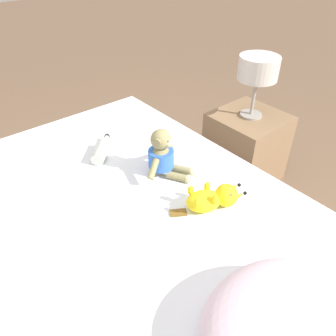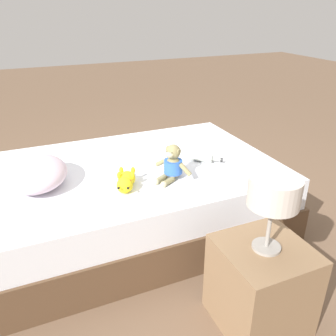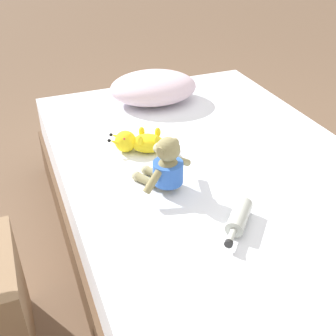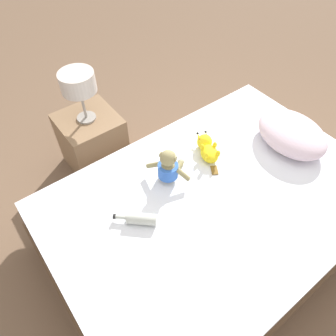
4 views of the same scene
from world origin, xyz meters
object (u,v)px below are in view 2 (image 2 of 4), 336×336
at_px(plush_monkey, 172,165).
at_px(plush_yellow_creature, 126,181).
at_px(bed, 139,196).
at_px(bedside_lamp, 274,194).
at_px(nightstand, 260,286).
at_px(glass_bottle, 203,157).
at_px(pillow, 36,173).

relative_size(plush_monkey, plush_yellow_creature, 0.82).
bearing_deg(plush_yellow_creature, bed, -31.28).
bearing_deg(bedside_lamp, nightstand, 0.00).
relative_size(plush_monkey, glass_bottle, 1.27).
height_order(pillow, nightstand, pillow).
xyz_separation_m(pillow, bedside_lamp, (-1.08, -0.96, 0.19)).
height_order(glass_bottle, bedside_lamp, bedside_lamp).
relative_size(plush_yellow_creature, bedside_lamp, 0.83).
distance_m(bed, pillow, 0.77).
distance_m(bed, nightstand, 1.15).
distance_m(pillow, nightstand, 1.49).
bearing_deg(plush_yellow_creature, glass_bottle, -75.09).
relative_size(plush_yellow_creature, glass_bottle, 1.55).
distance_m(nightstand, bedside_lamp, 0.54).
xyz_separation_m(bed, glass_bottle, (-0.12, -0.46, 0.29)).
distance_m(plush_yellow_creature, nightstand, 0.99).
height_order(plush_yellow_creature, glass_bottle, plush_yellow_creature).
bearing_deg(nightstand, glass_bottle, -10.33).
bearing_deg(pillow, bed, -87.19).
relative_size(pillow, bedside_lamp, 1.41).
distance_m(plush_monkey, nightstand, 0.91).
bearing_deg(pillow, glass_bottle, -94.49).
xyz_separation_m(bed, bedside_lamp, (-1.11, -0.28, 0.54)).
bearing_deg(bedside_lamp, bed, 14.04).
bearing_deg(bed, glass_bottle, -105.10).
distance_m(plush_yellow_creature, glass_bottle, 0.66).
bearing_deg(glass_bottle, plush_monkey, 116.79).
relative_size(pillow, plush_yellow_creature, 1.69).
distance_m(pillow, plush_monkey, 0.87).
distance_m(glass_bottle, nightstand, 1.05).
bearing_deg(bed, plush_monkey, -152.90).
relative_size(glass_bottle, nightstand, 0.43).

